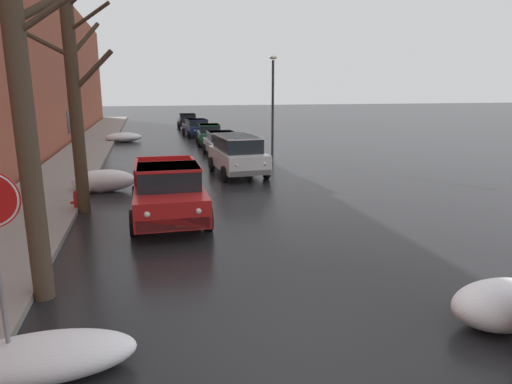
% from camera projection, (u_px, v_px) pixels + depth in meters
% --- Properties ---
extents(ground_plane, '(200.00, 200.00, 0.00)m').
position_uv_depth(ground_plane, '(301.00, 353.00, 6.76)').
color(ground_plane, black).
extents(left_sidewalk_slab, '(2.94, 80.00, 0.15)m').
position_uv_depth(left_sidewalk_slab, '(72.00, 167.00, 22.39)').
color(left_sidewalk_slab, gray).
rests_on(left_sidewalk_slab, ground).
extents(brick_townhouse_facade, '(0.63, 80.00, 10.77)m').
position_uv_depth(brick_townhouse_facade, '(16.00, 56.00, 20.72)').
color(brick_townhouse_facade, '#9E4C38').
rests_on(brick_townhouse_facade, ground).
extents(snow_bank_near_corner_left, '(2.62, 1.48, 0.69)m').
position_uv_depth(snow_bank_near_corner_left, '(124.00, 137.00, 33.26)').
color(snow_bank_near_corner_left, white).
rests_on(snow_bank_near_corner_left, ground).
extents(snow_bank_along_left_kerb, '(1.90, 1.15, 0.81)m').
position_uv_depth(snow_bank_along_left_kerb, '(506.00, 305.00, 7.46)').
color(snow_bank_along_left_kerb, white).
rests_on(snow_bank_along_left_kerb, ground).
extents(snow_bank_mid_block_left, '(2.50, 1.07, 0.56)m').
position_uv_depth(snow_bank_mid_block_left, '(47.00, 357.00, 6.19)').
color(snow_bank_mid_block_left, white).
rests_on(snow_bank_mid_block_left, ground).
extents(snow_bank_near_corner_right, '(2.38, 1.10, 0.59)m').
position_uv_depth(snow_bank_near_corner_right, '(240.00, 144.00, 29.87)').
color(snow_bank_near_corner_right, white).
rests_on(snow_bank_near_corner_right, ground).
extents(snow_bank_along_right_kerb, '(2.34, 1.01, 0.86)m').
position_uv_depth(snow_bank_along_right_kerb, '(101.00, 182.00, 17.17)').
color(snow_bank_along_right_kerb, white).
rests_on(snow_bank_along_right_kerb, ground).
extents(bare_tree_at_the_corner, '(1.72, 2.52, 7.34)m').
position_uv_depth(bare_tree_at_the_corner, '(27.00, 87.00, 7.73)').
color(bare_tree_at_the_corner, '#4C3D2D').
rests_on(bare_tree_at_the_corner, ground).
extents(bare_tree_second_along_sidewalk, '(3.14, 1.81, 7.63)m').
position_uv_depth(bare_tree_second_along_sidewalk, '(75.00, 86.00, 13.52)').
color(bare_tree_second_along_sidewalk, '#423323').
rests_on(bare_tree_second_along_sidewalk, ground).
extents(pickup_truck_red_approaching_near_lane, '(2.26, 5.23, 1.76)m').
position_uv_depth(pickup_truck_red_approaching_near_lane, '(168.00, 191.00, 13.54)').
color(pickup_truck_red_approaching_near_lane, red).
rests_on(pickup_truck_red_approaching_near_lane, ground).
extents(suv_white_parked_kerbside_close, '(2.27, 4.44, 1.82)m').
position_uv_depth(suv_white_parked_kerbside_close, '(237.00, 154.00, 20.46)').
color(suv_white_parked_kerbside_close, silver).
rests_on(suv_white_parked_kerbside_close, ground).
extents(sedan_silver_parked_kerbside_mid, '(1.96, 3.90, 1.42)m').
position_uv_depth(sedan_silver_parked_kerbside_mid, '(222.00, 143.00, 26.34)').
color(sedan_silver_parked_kerbside_mid, '#B7B7BC').
rests_on(sedan_silver_parked_kerbside_mid, ground).
extents(sedan_green_parked_far_down_block, '(2.03, 4.00, 1.42)m').
position_uv_depth(sedan_green_parked_far_down_block, '(210.00, 134.00, 31.64)').
color(sedan_green_parked_far_down_block, '#1E5633').
rests_on(sedan_green_parked_far_down_block, ground).
extents(sedan_darkblue_queued_behind_truck, '(2.28, 4.06, 1.42)m').
position_uv_depth(sedan_darkblue_queued_behind_truck, '(197.00, 127.00, 37.01)').
color(sedan_darkblue_queued_behind_truck, navy).
rests_on(sedan_darkblue_queued_behind_truck, ground).
extents(sedan_black_at_far_intersection, '(2.09, 4.26, 1.42)m').
position_uv_depth(sedan_black_at_far_intersection, '(188.00, 121.00, 44.52)').
color(sedan_black_at_far_intersection, black).
rests_on(sedan_black_at_far_intersection, ground).
extents(fire_hydrant, '(0.42, 0.22, 0.71)m').
position_uv_depth(fire_hydrant, '(77.00, 201.00, 14.46)').
color(fire_hydrant, '#B21E19').
rests_on(fire_hydrant, ground).
extents(street_lamp_post, '(0.44, 0.24, 5.66)m').
position_uv_depth(street_lamp_post, '(273.00, 102.00, 24.86)').
color(street_lamp_post, '#28282D').
rests_on(street_lamp_post, ground).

